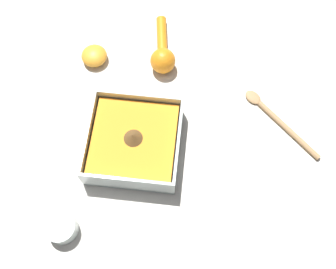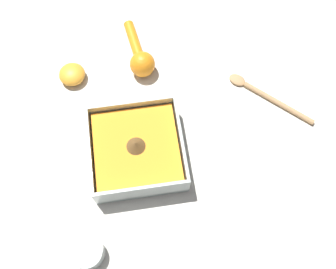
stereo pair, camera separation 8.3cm
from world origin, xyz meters
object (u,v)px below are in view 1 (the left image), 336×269
object	(u,v)px
square_dish	(134,142)
lemon_half	(94,56)
spice_bowl	(61,228)
lemon_squeezer	(163,55)
wooden_spoon	(277,120)

from	to	relation	value
square_dish	lemon_half	distance (m)	0.25
spice_bowl	lemon_half	bearing A→B (deg)	-178.64
square_dish	spice_bowl	xyz separation A→B (m)	(0.19, -0.12, -0.01)
square_dish	lemon_squeezer	xyz separation A→B (m)	(-0.23, 0.03, -0.00)
spice_bowl	lemon_squeezer	bearing A→B (deg)	160.00
spice_bowl	wooden_spoon	world-z (taller)	spice_bowl
spice_bowl	lemon_squeezer	size ratio (longest dim) A/B	0.38
square_dish	spice_bowl	bearing A→B (deg)	-31.65
lemon_half	square_dish	bearing A→B (deg)	30.92
square_dish	spice_bowl	distance (m)	0.23
lemon_squeezer	wooden_spoon	distance (m)	0.30
square_dish	lemon_squeezer	world-z (taller)	square_dish
spice_bowl	square_dish	bearing A→B (deg)	148.35
square_dish	wooden_spoon	size ratio (longest dim) A/B	1.12
lemon_squeezer	wooden_spoon	bearing A→B (deg)	56.19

